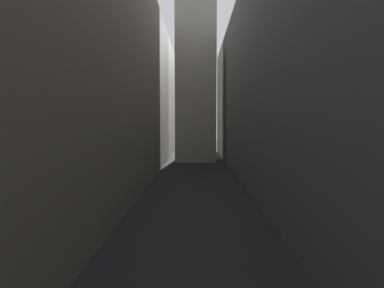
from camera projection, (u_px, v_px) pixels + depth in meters
ground_plane at (195, 193)px, 37.71m from camera, size 264.00×264.00×0.00m
building_block_left at (80, 75)px, 39.15m from camera, size 14.19×108.00×25.03m
building_block_right at (297, 80)px, 38.90m from camera, size 11.15×108.00×23.97m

